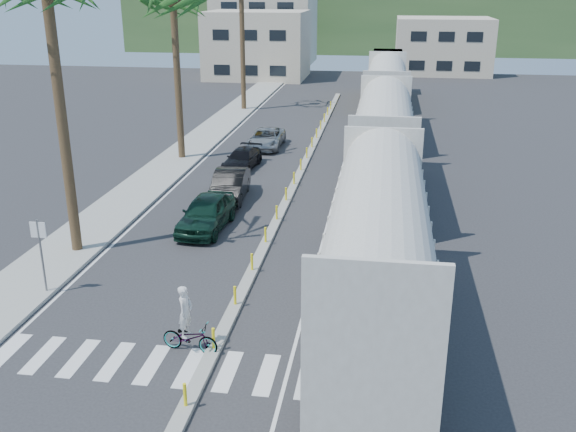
{
  "coord_description": "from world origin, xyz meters",
  "views": [
    {
      "loc": [
        5.0,
        -18.18,
        11.03
      ],
      "look_at": [
        1.25,
        6.48,
        2.0
      ],
      "focal_mm": 40.0,
      "sensor_mm": 36.0,
      "label": 1
    }
  ],
  "objects_px": {
    "street_sign": "(40,246)",
    "car_second": "(230,185)",
    "car_lead": "(206,213)",
    "cyclist": "(189,331)"
  },
  "relations": [
    {
      "from": "car_lead",
      "to": "car_second",
      "type": "relative_size",
      "value": 1.01
    },
    {
      "from": "car_second",
      "to": "cyclist",
      "type": "bearing_deg",
      "value": -85.39
    },
    {
      "from": "car_lead",
      "to": "cyclist",
      "type": "bearing_deg",
      "value": -74.96
    },
    {
      "from": "car_lead",
      "to": "car_second",
      "type": "xyz_separation_m",
      "value": [
        0.03,
        4.61,
        -0.04
      ]
    },
    {
      "from": "car_second",
      "to": "cyclist",
      "type": "height_order",
      "value": "cyclist"
    },
    {
      "from": "car_lead",
      "to": "car_second",
      "type": "distance_m",
      "value": 4.61
    },
    {
      "from": "street_sign",
      "to": "car_second",
      "type": "bearing_deg",
      "value": 71.01
    },
    {
      "from": "cyclist",
      "to": "car_lead",
      "type": "bearing_deg",
      "value": 21.7
    },
    {
      "from": "car_lead",
      "to": "cyclist",
      "type": "xyz_separation_m",
      "value": [
        2.37,
        -10.62,
        -0.1
      ]
    },
    {
      "from": "street_sign",
      "to": "car_second",
      "type": "xyz_separation_m",
      "value": [
        4.19,
        12.16,
        -1.19
      ]
    }
  ]
}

